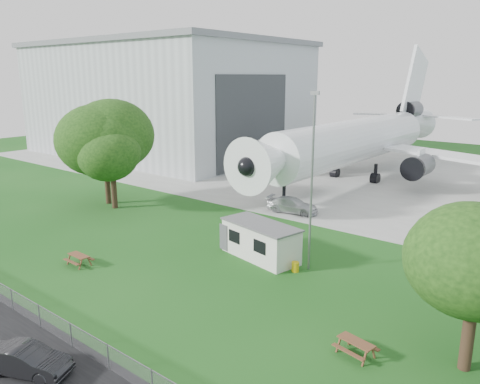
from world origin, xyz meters
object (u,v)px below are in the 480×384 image
Objects in this scene: picnic_west at (80,265)px; picnic_east at (355,355)px; site_cabin at (261,241)px; hangar at (167,98)px; airliner at (359,138)px; car_centre_sedan at (27,360)px.

picnic_east is (20.16, 1.97, 0.00)m from picnic_west.
picnic_east is (10.94, -7.21, -1.31)m from site_cabin.
hangar is 23.89× the size of picnic_east.
picnic_west is (-2.88, -39.21, -5.27)m from airliner.
airliner is 48.44m from car_centre_sedan.
site_cabin is (6.34, -30.02, -3.96)m from airliner.
hangar is 10.73× the size of car_centre_sedan.
site_cabin is 3.87× the size of picnic_west.
airliner is 26.52× the size of picnic_west.
car_centre_sedan is (6.37, -47.80, -4.61)m from airliner.
airliner reaches higher than picnic_east.
airliner is 39.67m from picnic_west.
car_centre_sedan reaches higher than picnic_west.
picnic_west and picnic_east have the same top height.
picnic_west is at bearing -94.21° from airliner.
picnic_east is at bearing -69.55° from car_centre_sedan.
picnic_west is at bearing -135.11° from site_cabin.
picnic_west is (-9.22, -9.19, -1.31)m from site_cabin.
hangar reaches higher than picnic_east.
picnic_east is at bearing 6.86° from picnic_west.
picnic_west is 12.64m from car_centre_sedan.
airliner is at bearing 126.02° from picnic_east.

